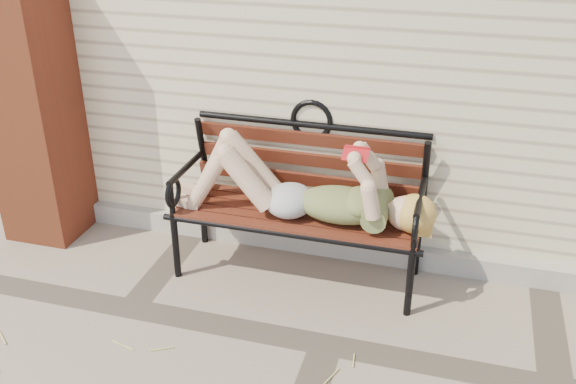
% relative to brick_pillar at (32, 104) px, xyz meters
% --- Properties ---
extents(ground, '(80.00, 80.00, 0.00)m').
position_rel_brick_pillar_xyz_m(ground, '(2.30, -0.75, -1.00)').
color(ground, gray).
rests_on(ground, ground).
extents(foundation_strip, '(8.00, 0.10, 0.15)m').
position_rel_brick_pillar_xyz_m(foundation_strip, '(2.30, 0.22, -0.93)').
color(foundation_strip, '#9F998F').
rests_on(foundation_strip, ground).
extents(brick_pillar, '(0.50, 0.50, 2.00)m').
position_rel_brick_pillar_xyz_m(brick_pillar, '(0.00, 0.00, 0.00)').
color(brick_pillar, brown).
rests_on(brick_pillar, ground).
extents(garden_bench, '(1.74, 0.69, 1.13)m').
position_rel_brick_pillar_xyz_m(garden_bench, '(1.95, 0.01, -0.37)').
color(garden_bench, black).
rests_on(garden_bench, ground).
extents(reading_woman, '(1.64, 0.37, 0.52)m').
position_rel_brick_pillar_xyz_m(reading_woman, '(1.96, -0.13, -0.33)').
color(reading_woman, '#093645').
rests_on(reading_woman, ground).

